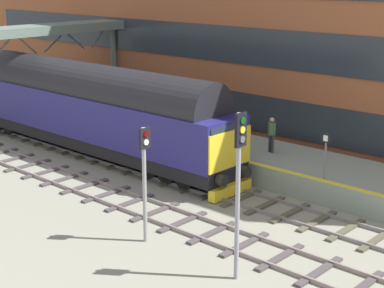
{
  "coord_description": "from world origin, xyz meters",
  "views": [
    {
      "loc": [
        -18.98,
        -17.65,
        9.07
      ],
      "look_at": [
        0.2,
        -0.06,
        1.77
      ],
      "focal_mm": 57.86,
      "sensor_mm": 36.0,
      "label": 1
    }
  ],
  "objects_px": {
    "signal_post_mid": "(145,171)",
    "platform_number_sign": "(325,149)",
    "signal_post_near": "(239,176)",
    "diesel_locomotive": "(80,104)",
    "waiting_passenger": "(272,131)"
  },
  "relations": [
    {
      "from": "platform_number_sign",
      "to": "waiting_passenger",
      "type": "bearing_deg",
      "value": 66.31
    },
    {
      "from": "signal_post_mid",
      "to": "platform_number_sign",
      "type": "height_order",
      "value": "signal_post_mid"
    },
    {
      "from": "diesel_locomotive",
      "to": "waiting_passenger",
      "type": "relative_size",
      "value": 12.32
    },
    {
      "from": "signal_post_near",
      "to": "platform_number_sign",
      "type": "xyz_separation_m",
      "value": [
        7.46,
        1.49,
        -1.05
      ]
    },
    {
      "from": "signal_post_near",
      "to": "signal_post_mid",
      "type": "relative_size",
      "value": 1.27
    },
    {
      "from": "signal_post_near",
      "to": "signal_post_mid",
      "type": "bearing_deg",
      "value": 90.0
    },
    {
      "from": "diesel_locomotive",
      "to": "signal_post_mid",
      "type": "distance_m",
      "value": 11.97
    },
    {
      "from": "signal_post_near",
      "to": "waiting_passenger",
      "type": "xyz_separation_m",
      "value": [
        9.12,
        5.27,
        -1.31
      ]
    },
    {
      "from": "signal_post_mid",
      "to": "diesel_locomotive",
      "type": "bearing_deg",
      "value": 62.74
    },
    {
      "from": "signal_post_mid",
      "to": "platform_number_sign",
      "type": "relative_size",
      "value": 2.18
    },
    {
      "from": "signal_post_mid",
      "to": "waiting_passenger",
      "type": "xyz_separation_m",
      "value": [
        9.12,
        1.25,
        -0.57
      ]
    },
    {
      "from": "signal_post_mid",
      "to": "waiting_passenger",
      "type": "relative_size",
      "value": 2.49
    },
    {
      "from": "diesel_locomotive",
      "to": "signal_post_near",
      "type": "distance_m",
      "value": 15.67
    },
    {
      "from": "signal_post_mid",
      "to": "signal_post_near",
      "type": "bearing_deg",
      "value": -90.0
    },
    {
      "from": "platform_number_sign",
      "to": "waiting_passenger",
      "type": "distance_m",
      "value": 4.13
    }
  ]
}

